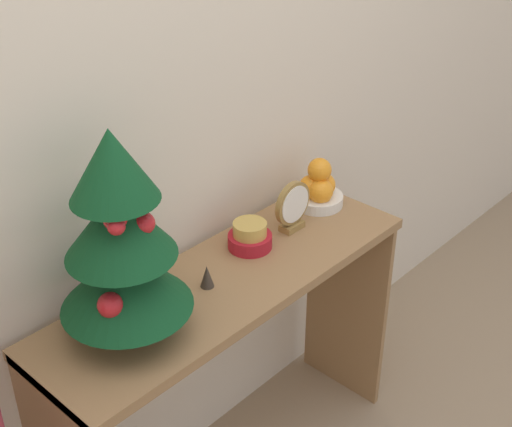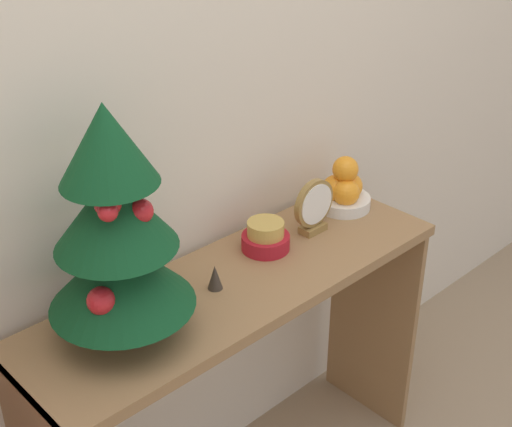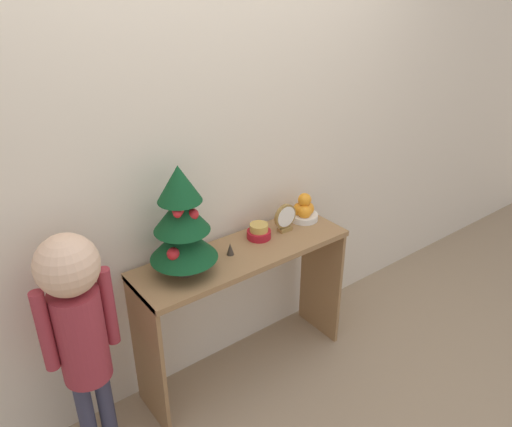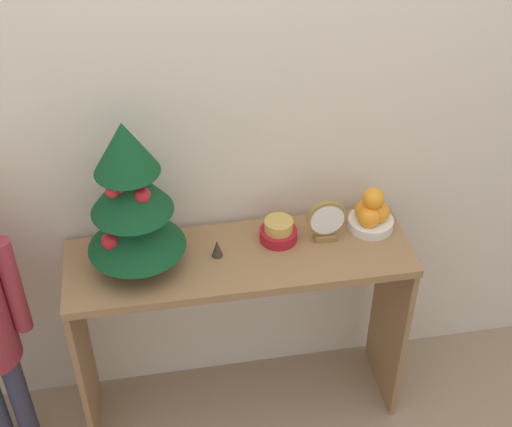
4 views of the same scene
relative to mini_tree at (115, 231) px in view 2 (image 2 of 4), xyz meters
name	(u,v)px [view 2 (image 2 of 4)]	position (x,y,z in m)	size (l,w,h in m)	color
back_wall	(174,72)	(0.33, 0.21, 0.21)	(7.00, 0.05, 2.50)	beige
console_table	(241,337)	(0.33, -0.01, -0.44)	(1.16, 0.36, 0.78)	olive
mini_tree	(115,231)	(0.00, 0.00, 0.00)	(0.31, 0.31, 0.53)	#4C3828
fruit_bowl	(344,190)	(0.80, 0.06, -0.20)	(0.16, 0.16, 0.16)	silver
singing_bowl	(266,237)	(0.47, 0.05, -0.23)	(0.13, 0.13, 0.08)	#AD1923
desk_clock	(314,207)	(0.63, 0.02, -0.18)	(0.14, 0.04, 0.16)	olive
figurine	(215,277)	(0.26, 0.00, -0.23)	(0.04, 0.04, 0.06)	#382D23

